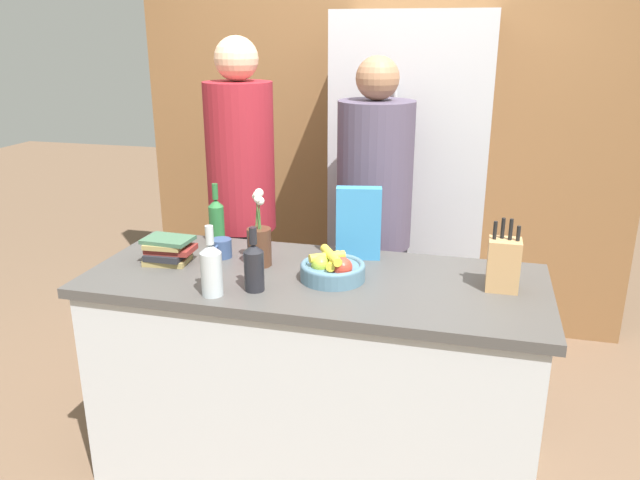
# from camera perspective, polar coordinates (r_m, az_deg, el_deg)

# --- Properties ---
(ground_plane) EXTENTS (14.00, 14.00, 0.00)m
(ground_plane) POSITION_cam_1_polar(r_m,az_deg,el_deg) (2.90, -0.48, -19.69)
(ground_plane) COLOR brown
(kitchen_island) EXTENTS (1.80, 0.73, 0.88)m
(kitchen_island) POSITION_cam_1_polar(r_m,az_deg,el_deg) (2.65, -0.50, -12.15)
(kitchen_island) COLOR silver
(kitchen_island) RESTS_ON ground_plane
(back_wall_wood) EXTENTS (3.00, 0.12, 2.60)m
(back_wall_wood) POSITION_cam_1_polar(r_m,az_deg,el_deg) (3.87, 5.64, 11.04)
(back_wall_wood) COLOR brown
(back_wall_wood) RESTS_ON ground_plane
(refrigerator) EXTENTS (0.81, 0.63, 1.90)m
(refrigerator) POSITION_cam_1_polar(r_m,az_deg,el_deg) (3.55, 8.24, 4.52)
(refrigerator) COLOR #B7B7BC
(refrigerator) RESTS_ON ground_plane
(fruit_bowl) EXTENTS (0.25, 0.25, 0.12)m
(fruit_bowl) POSITION_cam_1_polar(r_m,az_deg,el_deg) (2.41, 1.19, -2.61)
(fruit_bowl) COLOR slate
(fruit_bowl) RESTS_ON kitchen_island
(knife_block) EXTENTS (0.12, 0.10, 0.27)m
(knife_block) POSITION_cam_1_polar(r_m,az_deg,el_deg) (2.40, 16.43, -2.11)
(knife_block) COLOR tan
(knife_block) RESTS_ON kitchen_island
(flower_vase) EXTENTS (0.10, 0.10, 0.32)m
(flower_vase) POSITION_cam_1_polar(r_m,az_deg,el_deg) (2.55, -5.57, -0.21)
(flower_vase) COLOR #4C2D1E
(flower_vase) RESTS_ON kitchen_island
(cereal_box) EXTENTS (0.19, 0.09, 0.31)m
(cereal_box) POSITION_cam_1_polar(r_m,az_deg,el_deg) (2.61, 3.54, 1.53)
(cereal_box) COLOR teal
(cereal_box) RESTS_ON kitchen_island
(coffee_mug) EXTENTS (0.09, 0.12, 0.08)m
(coffee_mug) POSITION_cam_1_polar(r_m,az_deg,el_deg) (2.68, -9.02, -0.76)
(coffee_mug) COLOR #334770
(coffee_mug) RESTS_ON kitchen_island
(book_stack) EXTENTS (0.21, 0.15, 0.11)m
(book_stack) POSITION_cam_1_polar(r_m,az_deg,el_deg) (2.66, -13.72, -0.92)
(book_stack) COLOR #99844C
(book_stack) RESTS_ON kitchen_island
(bottle_oil) EXTENTS (0.07, 0.07, 0.28)m
(bottle_oil) POSITION_cam_1_polar(r_m,az_deg,el_deg) (2.85, -9.44, 1.84)
(bottle_oil) COLOR #286633
(bottle_oil) RESTS_ON kitchen_island
(bottle_vinegar) EXTENTS (0.08, 0.08, 0.26)m
(bottle_vinegar) POSITION_cam_1_polar(r_m,az_deg,el_deg) (2.28, -9.91, -2.55)
(bottle_vinegar) COLOR #B2BCC1
(bottle_vinegar) RESTS_ON kitchen_island
(bottle_wine) EXTENTS (0.07, 0.07, 0.24)m
(bottle_wine) POSITION_cam_1_polar(r_m,az_deg,el_deg) (2.31, -6.06, -2.36)
(bottle_wine) COLOR black
(bottle_wine) RESTS_ON kitchen_island
(person_at_sink) EXTENTS (0.33, 0.33, 1.78)m
(person_at_sink) POSITION_cam_1_polar(r_m,az_deg,el_deg) (3.13, -7.15, 3.82)
(person_at_sink) COLOR #383842
(person_at_sink) RESTS_ON ground_plane
(person_in_blue) EXTENTS (0.36, 0.36, 1.70)m
(person_in_blue) POSITION_cam_1_polar(r_m,az_deg,el_deg) (3.00, 4.93, 2.10)
(person_in_blue) COLOR #383842
(person_in_blue) RESTS_ON ground_plane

